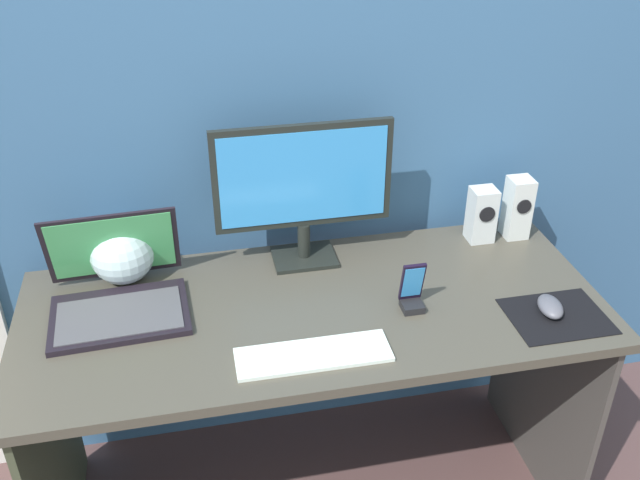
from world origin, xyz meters
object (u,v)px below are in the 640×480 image
(speaker_near_monitor, at_px, (482,215))
(speaker_right, at_px, (517,208))
(laptop, at_px, (117,291))
(mouse, at_px, (550,307))
(fishbowl, at_px, (122,253))
(phone_in_dock, at_px, (412,293))
(monitor, at_px, (303,186))
(keyboard_external, at_px, (313,355))

(speaker_near_monitor, bearing_deg, speaker_right, 0.03)
(laptop, bearing_deg, mouse, -13.27)
(speaker_right, bearing_deg, laptop, -173.60)
(fishbowl, bearing_deg, speaker_near_monitor, 0.02)
(fishbowl, distance_m, mouse, 1.15)
(speaker_near_monitor, height_order, mouse, speaker_near_monitor)
(fishbowl, bearing_deg, phone_in_dock, -21.74)
(mouse, bearing_deg, speaker_near_monitor, 103.98)
(laptop, height_order, fishbowl, laptop)
(speaker_near_monitor, bearing_deg, mouse, -85.24)
(speaker_right, distance_m, speaker_near_monitor, 0.11)
(fishbowl, bearing_deg, monitor, -0.27)
(laptop, bearing_deg, monitor, 13.98)
(speaker_near_monitor, relative_size, fishbowl, 0.97)
(speaker_near_monitor, distance_m, keyboard_external, 0.74)
(mouse, xyz_separation_m, phone_in_dock, (-0.34, 0.10, 0.03))
(speaker_right, relative_size, keyboard_external, 0.52)
(speaker_near_monitor, xyz_separation_m, keyboard_external, (-0.60, -0.43, -0.08))
(monitor, bearing_deg, speaker_right, 0.24)
(phone_in_dock, bearing_deg, speaker_right, 34.63)
(keyboard_external, relative_size, phone_in_dock, 2.69)
(speaker_right, height_order, keyboard_external, speaker_right)
(laptop, height_order, mouse, laptop)
(fishbowl, bearing_deg, mouse, -19.82)
(speaker_right, xyz_separation_m, speaker_near_monitor, (-0.11, -0.00, -0.01))
(speaker_right, bearing_deg, mouse, -101.81)
(mouse, bearing_deg, monitor, 155.26)
(monitor, bearing_deg, laptop, -166.02)
(monitor, relative_size, speaker_right, 2.58)
(speaker_right, distance_m, phone_in_dock, 0.52)
(speaker_right, distance_m, fishbowl, 1.16)
(speaker_near_monitor, height_order, fishbowl, same)
(laptop, bearing_deg, keyboard_external, -33.18)
(laptop, distance_m, keyboard_external, 0.55)
(monitor, xyz_separation_m, speaker_near_monitor, (0.54, 0.00, -0.15))
(fishbowl, height_order, mouse, fishbowl)
(keyboard_external, distance_m, phone_in_dock, 0.32)
(fishbowl, xyz_separation_m, mouse, (1.08, -0.39, -0.06))
(speaker_right, relative_size, speaker_near_monitor, 1.13)
(speaker_right, relative_size, mouse, 1.91)
(laptop, relative_size, keyboard_external, 0.97)
(monitor, xyz_separation_m, phone_in_dock, (0.23, -0.29, -0.19))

